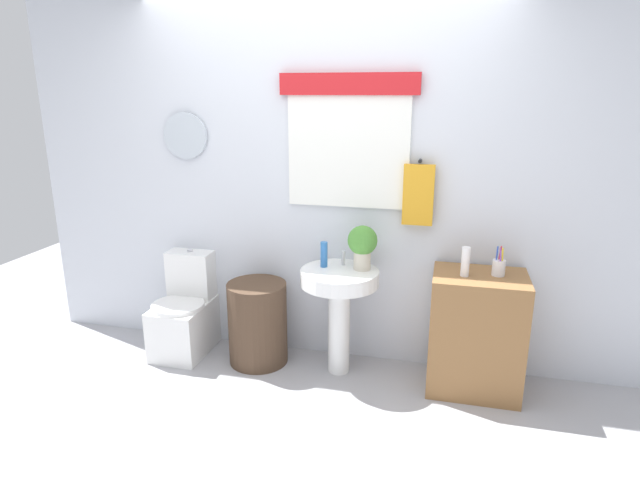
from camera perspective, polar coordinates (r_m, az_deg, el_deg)
name	(u,v)px	position (r m, az deg, el deg)	size (l,w,h in m)	color
ground_plane	(272,441)	(3.19, -5.20, -20.84)	(8.00, 8.00, 0.00)	#A3A3A8
back_wall	(321,179)	(3.70, 0.15, 6.63)	(4.40, 0.18, 2.60)	silver
toilet	(185,314)	(4.11, -14.38, -7.82)	(0.38, 0.51, 0.76)	white
laundry_hamper	(258,323)	(3.84, -6.77, -8.91)	(0.42, 0.42, 0.60)	#4C3828
pedestal_sink	(339,295)	(3.58, 2.12, -6.00)	(0.53, 0.53, 0.75)	white
faucet	(343,258)	(3.61, 2.54, -1.95)	(0.03, 0.03, 0.10)	silver
wooden_cabinet	(476,333)	(3.59, 16.54, -9.62)	(0.58, 0.44, 0.79)	olive
soap_bottle	(324,254)	(3.56, 0.43, -1.57)	(0.05, 0.05, 0.17)	#2D6BB7
potted_plant	(362,244)	(3.50, 4.62, -0.42)	(0.20, 0.20, 0.30)	beige
lotion_bottle	(465,262)	(3.37, 15.49, -2.28)	(0.05, 0.05, 0.19)	white
toothbrush_cup	(499,267)	(3.46, 18.80, -2.80)	(0.08, 0.08, 0.19)	silver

